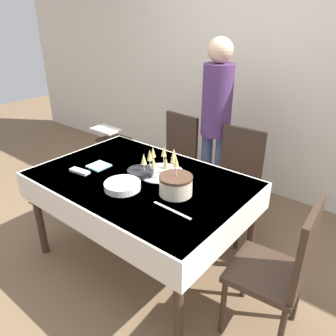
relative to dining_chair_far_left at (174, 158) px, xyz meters
name	(u,v)px	position (x,y,z in m)	size (l,w,h in m)	color
ground_plane	(143,258)	(0.35, -0.86, -0.54)	(12.00, 12.00, 0.00)	brown
wall_back	(254,69)	(0.35, 0.91, 0.81)	(8.00, 0.05, 2.70)	silver
dining_table	(140,190)	(0.35, -0.86, 0.13)	(1.60, 1.09, 0.77)	silver
dining_chair_far_left	(174,158)	(0.00, 0.00, 0.00)	(0.45, 0.45, 0.98)	#38281E
dining_chair_far_right	(235,178)	(0.70, 0.00, 0.00)	(0.44, 0.44, 0.98)	#38281E
dining_chair_right_end	(282,267)	(1.47, -0.86, 0.00)	(0.45, 0.45, 0.98)	#38281E
birthday_cake	(176,185)	(0.70, -0.88, 0.30)	(0.23, 0.23, 0.21)	beige
champagne_tray	(161,163)	(0.42, -0.70, 0.32)	(0.36, 0.36, 0.18)	silver
plate_stack_main	(122,186)	(0.37, -1.06, 0.25)	(0.26, 0.26, 0.05)	white
plate_stack_dessert	(140,172)	(0.32, -0.82, 0.25)	(0.20, 0.20, 0.04)	black
cake_knife	(172,210)	(0.81, -1.06, 0.23)	(0.30, 0.03, 0.00)	silver
fork_pile	(80,171)	(-0.08, -1.09, 0.24)	(0.18, 0.08, 0.02)	silver
napkin_pile	(99,166)	(-0.04, -0.93, 0.24)	(0.15, 0.15, 0.01)	#8CC6E0
person_standing	(216,113)	(0.36, 0.18, 0.50)	(0.28, 0.28, 1.71)	#3F4C72
high_chair	(113,146)	(-0.86, -0.07, -0.06)	(0.33, 0.35, 0.71)	#38281E
gift_bag	(62,192)	(-0.90, -0.78, -0.37)	(0.18, 0.11, 0.33)	#4CA5D8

